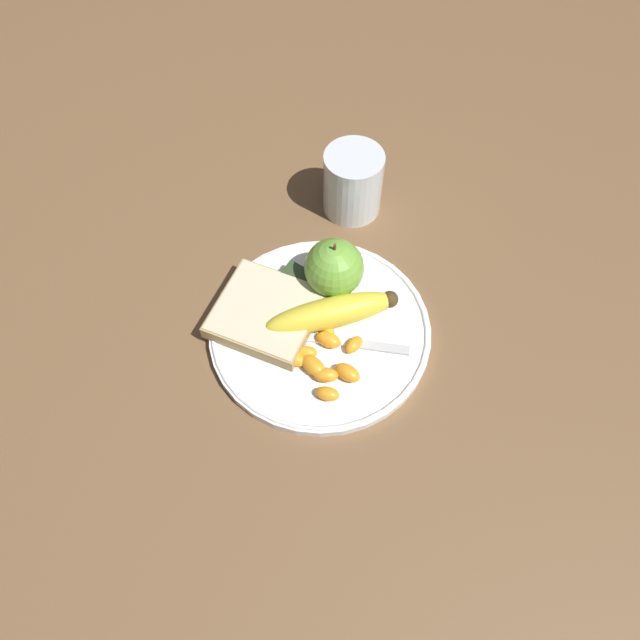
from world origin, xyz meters
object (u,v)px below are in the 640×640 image
Objects in this scene: plate at (320,330)px; fork at (321,339)px; juice_glass at (353,184)px; bread_slice at (266,313)px; apple at (334,268)px; banana at (333,312)px; jam_packet at (296,280)px.

plate is 1.58× the size of fork.
bread_slice is at bearing -85.92° from juice_glass.
juice_glass is 0.54× the size of fork.
juice_glass reaches higher than bread_slice.
apple is 0.06m from banana.
fork is at bearing 8.04° from bread_slice.
jam_packet is (-0.07, 0.02, -0.01)m from banana.
banana is at bearing 68.97° from plate.
banana is at bearing -64.43° from juice_glass.
banana reaches higher than fork.
apple is at bearing 108.82° from plate.
banana is (0.03, -0.05, -0.02)m from apple.
apple reaches higher than plate.
bread_slice is 0.06m from jam_packet.
apple is 0.59× the size of bread_slice.
jam_packet is (0.02, -0.16, -0.02)m from juice_glass.
juice_glass is at bearing 113.21° from apple.
jam_packet is (-0.07, 0.05, 0.01)m from fork.
bread_slice is (-0.04, -0.09, -0.03)m from apple.
juice_glass reaches higher than fork.
plate is at bearing -68.16° from juice_glass.
juice_glass is at bearing 96.36° from jam_packet.
apple is 0.48× the size of fork.
jam_packet is at bearing 163.75° from banana.
apple is at bearing -92.66° from fork.
plate is at bearing -111.03° from banana.
juice_glass is 0.15m from apple.
fork is at bearing -53.06° from plate.
apple is (0.06, -0.14, 0.00)m from juice_glass.
apple is at bearing 122.04° from banana.
juice_glass is (-0.08, 0.20, 0.04)m from plate.
bread_slice is (-0.07, -0.02, 0.02)m from plate.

